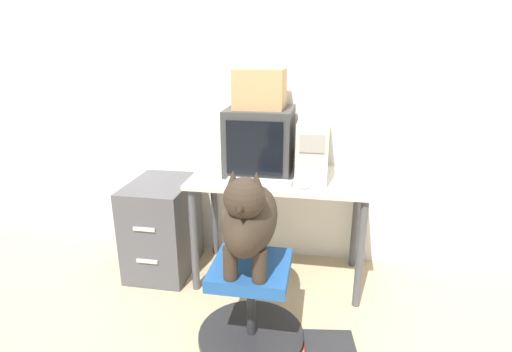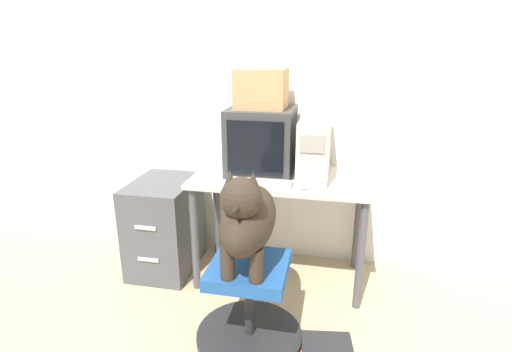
{
  "view_description": "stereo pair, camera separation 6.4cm",
  "coord_description": "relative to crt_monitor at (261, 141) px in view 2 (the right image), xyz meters",
  "views": [
    {
      "loc": [
        0.28,
        -2.2,
        1.6
      ],
      "look_at": [
        -0.11,
        0.01,
        0.85
      ],
      "focal_mm": 28.0,
      "sensor_mm": 36.0,
      "label": 1
    },
    {
      "loc": [
        0.34,
        -2.19,
        1.6
      ],
      "look_at": [
        -0.11,
        0.01,
        0.85
      ],
      "focal_mm": 28.0,
      "sensor_mm": 36.0,
      "label": 2
    }
  ],
  "objects": [
    {
      "name": "ground_plane",
      "position": [
        0.15,
        -0.37,
        -0.98
      ],
      "size": [
        12.0,
        12.0,
        0.0
      ],
      "primitive_type": "plane",
      "color": "tan"
    },
    {
      "name": "computer_mouse",
      "position": [
        0.32,
        -0.29,
        -0.2
      ],
      "size": [
        0.06,
        0.04,
        0.03
      ],
      "color": "silver",
      "rests_on": "desk"
    },
    {
      "name": "desk",
      "position": [
        0.15,
        -0.08,
        -0.33
      ],
      "size": [
        1.17,
        0.6,
        0.76
      ],
      "color": "beige",
      "rests_on": "ground_plane"
    },
    {
      "name": "filing_cabinet",
      "position": [
        -0.69,
        -0.11,
        -0.64
      ],
      "size": [
        0.42,
        0.57,
        0.67
      ],
      "color": "#4C4C51",
      "rests_on": "ground_plane"
    },
    {
      "name": "office_chair",
      "position": [
        0.08,
        -0.74,
        -0.76
      ],
      "size": [
        0.6,
        0.6,
        0.49
      ],
      "color": "#262628",
      "rests_on": "ground_plane"
    },
    {
      "name": "crt_monitor",
      "position": [
        0.0,
        0.0,
        0.0
      ],
      "size": [
        0.43,
        0.43,
        0.44
      ],
      "color": "#383838",
      "rests_on": "desk"
    },
    {
      "name": "pc_tower",
      "position": [
        0.36,
        -0.04,
        -0.03
      ],
      "size": [
        0.2,
        0.47,
        0.39
      ],
      "color": "beige",
      "rests_on": "desk"
    },
    {
      "name": "dog",
      "position": [
        0.08,
        -0.77,
        -0.21
      ],
      "size": [
        0.27,
        0.59,
        0.56
      ],
      "color": "#33281E",
      "rests_on": "office_chair"
    },
    {
      "name": "keyboard",
      "position": [
        0.04,
        -0.28,
        -0.21
      ],
      "size": [
        0.41,
        0.16,
        0.03
      ],
      "color": "silver",
      "rests_on": "desk"
    },
    {
      "name": "cardboard_box",
      "position": [
        0.0,
        0.0,
        0.34
      ],
      "size": [
        0.32,
        0.3,
        0.25
      ],
      "color": "tan",
      "rests_on": "crt_monitor"
    },
    {
      "name": "book_stack_floor",
      "position": [
        0.51,
        -0.79,
        -0.94
      ],
      "size": [
        0.29,
        0.22,
        0.08
      ],
      "color": "#2D8C47",
      "rests_on": "ground_plane"
    },
    {
      "name": "wall_back",
      "position": [
        0.15,
        0.29,
        0.32
      ],
      "size": [
        8.0,
        0.05,
        2.6
      ],
      "color": "white",
      "rests_on": "ground_plane"
    }
  ]
}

